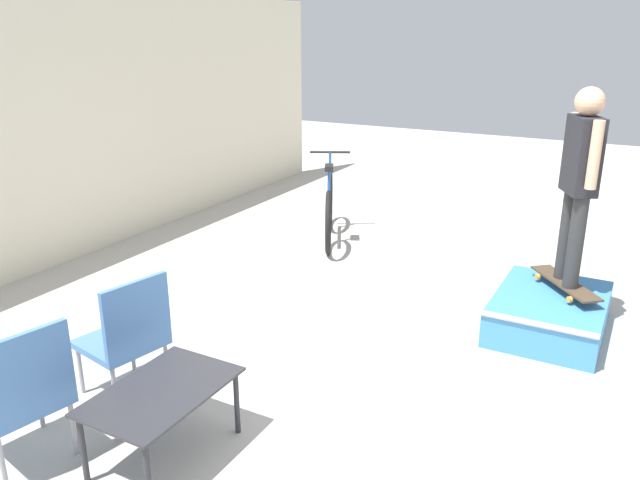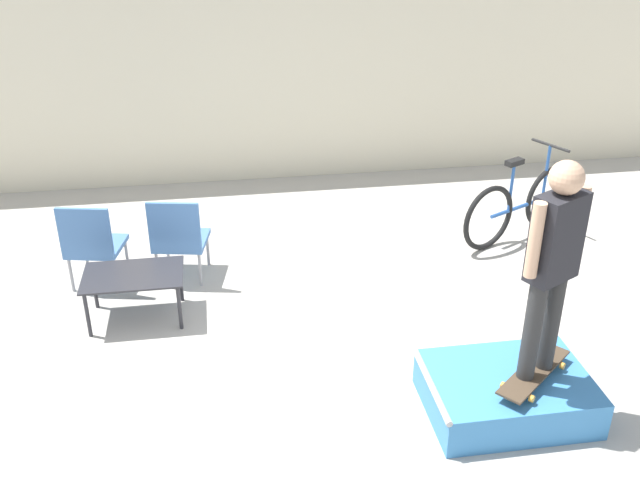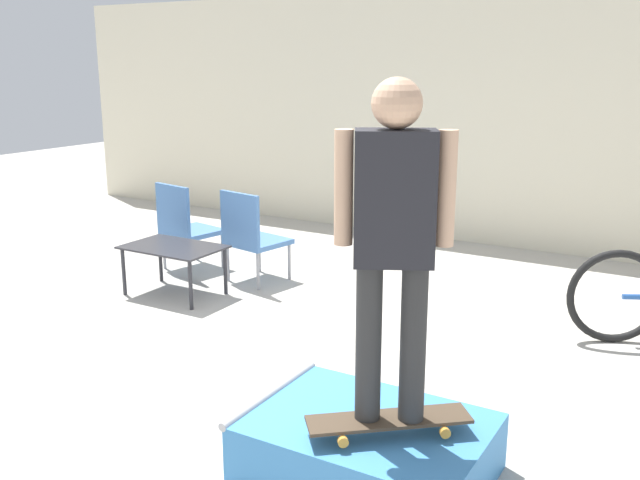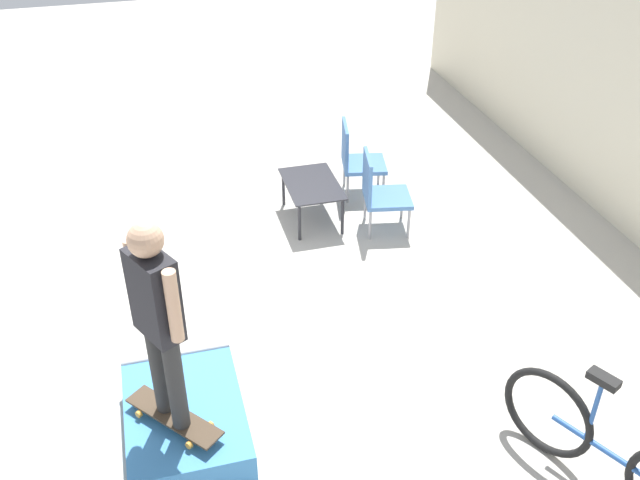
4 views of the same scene
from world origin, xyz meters
The scene contains 8 objects.
ground_plane centered at (0.00, 0.00, 0.00)m, with size 24.00×24.00×0.00m, color #B7B2A8.
house_wall_back centered at (0.00, 4.72, 1.50)m, with size 12.00×0.06×3.00m.
skate_ramp_box centered at (1.44, -0.50, 0.16)m, with size 1.28×0.91×0.35m.
skateboard_on_ramp centered at (1.60, -0.58, 0.41)m, with size 0.77×0.69×0.07m.
person_skater centered at (1.60, -0.58, 1.42)m, with size 0.52×0.35×1.70m.
coffee_table centered at (-1.52, 1.31, 0.42)m, with size 0.92×0.60×0.48m.
patio_chair_left centered at (-1.97, 1.99, 0.51)m, with size 0.61×0.61×0.94m.
patio_chair_right centered at (-1.11, 1.99, 0.51)m, with size 0.61×0.61×0.94m.
Camera 3 is at (2.96, -3.59, 2.19)m, focal length 40.00 mm.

